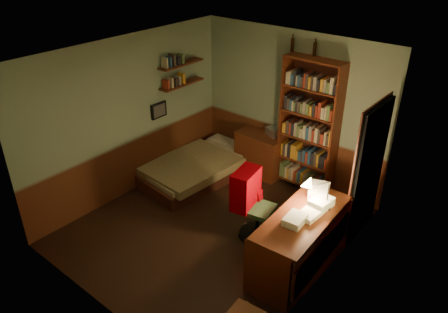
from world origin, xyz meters
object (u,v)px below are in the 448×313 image
Objects in this scene: mini_stereo at (274,132)px; desk at (300,243)px; bed at (199,161)px; bookshelf at (309,127)px; desk_lamp at (328,190)px; dresser at (260,154)px; office_chair at (258,209)px.

mini_stereo reaches higher than desk.
bed is 1.32× the size of desk.
bookshelf reaches higher than desk_lamp.
bed is 2.77m from desk.
mini_stereo reaches higher than bed.
dresser is at bearing -172.68° from bookshelf.
bed is at bearing 157.23° from desk.
desk is at bearing -59.56° from bookshelf.
dresser is at bearing 53.29° from bed.
desk_lamp reaches higher than dresser.
office_chair is (-0.81, 0.20, 0.05)m from desk.
desk_lamp is (2.75, -0.59, 0.81)m from bed.
dresser is 0.91× the size of office_chair.
office_chair reaches higher than dresser.
desk is (0.98, -1.80, -0.71)m from bookshelf.
mini_stereo is 1.89m from office_chair.
bookshelf is (1.63, 0.88, 0.82)m from bed.
dresser reaches higher than bed.
dresser is 0.38× the size of bookshelf.
desk is (1.86, -1.71, 0.04)m from dresser.
bookshelf is at bearing 7.17° from dresser.
desk_lamp is 1.16m from office_chair.
mini_stereo is at bearing 128.91° from desk.
dresser is 2.53m from desk_lamp.
dresser is 2.53m from desk.
bed is at bearing -114.69° from mini_stereo.
bookshelf is 4.04× the size of desk_lamp.
mini_stereo is 0.16× the size of desk.
desk_lamp is (1.12, -1.47, -0.01)m from bookshelf.
office_chair reaches higher than mini_stereo.
bookshelf is 1.74m from office_chair.
bookshelf is at bearing 127.87° from desk_lamp.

